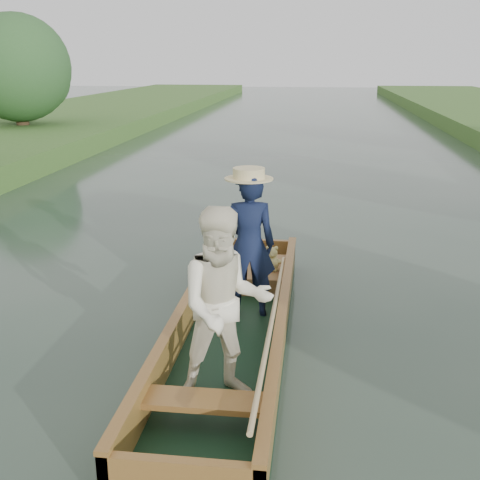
# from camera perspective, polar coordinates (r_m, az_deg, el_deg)

# --- Properties ---
(ground) EXTENTS (120.00, 120.00, 0.00)m
(ground) POSITION_cam_1_polar(r_m,az_deg,el_deg) (6.37, -0.68, -9.77)
(ground) COLOR #283D30
(ground) RESTS_ON ground
(trees_far) EXTENTS (22.95, 16.85, 4.66)m
(trees_far) POSITION_cam_1_polar(r_m,az_deg,el_deg) (13.94, -2.50, 15.67)
(trees_far) COLOR #47331E
(trees_far) RESTS_ON ground
(punt) EXTENTS (1.14, 5.00, 1.74)m
(punt) POSITION_cam_1_polar(r_m,az_deg,el_deg) (5.95, -0.41, -5.59)
(punt) COLOR black
(punt) RESTS_ON ground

